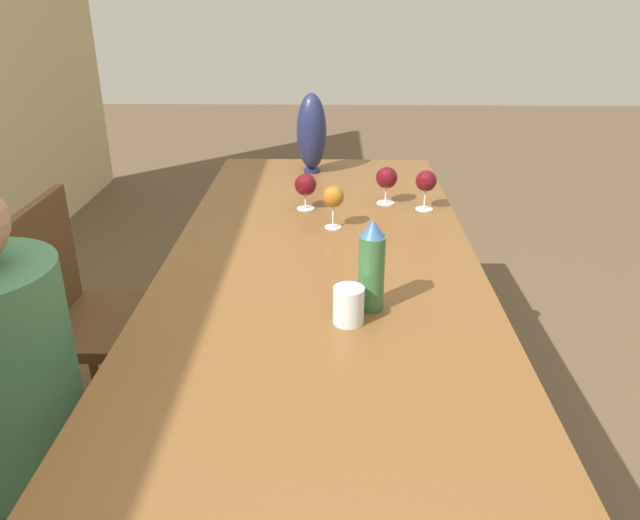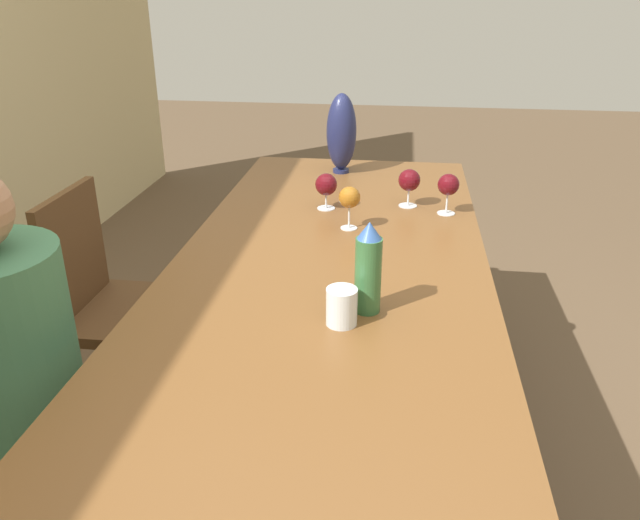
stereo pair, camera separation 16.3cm
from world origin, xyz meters
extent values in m
plane|color=brown|center=(0.00, 0.00, 0.00)|extent=(14.00, 14.00, 0.00)
cube|color=brown|center=(0.00, 0.00, 0.74)|extent=(2.66, 0.94, 0.04)
cylinder|color=brown|center=(1.23, -0.37, 0.36)|extent=(0.07, 0.07, 0.72)
cylinder|color=brown|center=(1.23, 0.37, 0.36)|extent=(0.07, 0.07, 0.72)
cylinder|color=#336638|center=(-0.12, -0.13, 0.86)|extent=(0.07, 0.07, 0.20)
cone|color=#33599E|center=(-0.12, -0.13, 0.98)|extent=(0.06, 0.06, 0.04)
cylinder|color=silver|center=(-0.20, -0.07, 0.81)|extent=(0.08, 0.08, 0.09)
cylinder|color=#1E234C|center=(1.12, 0.06, 0.77)|extent=(0.07, 0.07, 0.01)
ellipsoid|color=#1E234C|center=(1.12, 0.06, 0.94)|extent=(0.13, 0.13, 0.32)
cylinder|color=silver|center=(0.64, 0.07, 0.77)|extent=(0.07, 0.07, 0.00)
cylinder|color=silver|center=(0.64, 0.07, 0.80)|extent=(0.01, 0.01, 0.06)
sphere|color=#510C14|center=(0.64, 0.07, 0.86)|extent=(0.08, 0.08, 0.08)
cylinder|color=silver|center=(0.64, -0.37, 0.77)|extent=(0.06, 0.06, 0.00)
cylinder|color=silver|center=(0.64, -0.37, 0.80)|extent=(0.01, 0.01, 0.07)
sphere|color=#510C14|center=(0.64, -0.37, 0.87)|extent=(0.08, 0.08, 0.08)
cylinder|color=silver|center=(0.70, -0.23, 0.77)|extent=(0.07, 0.07, 0.00)
cylinder|color=silver|center=(0.70, -0.23, 0.80)|extent=(0.01, 0.01, 0.06)
sphere|color=#510C14|center=(0.70, -0.23, 0.86)|extent=(0.08, 0.08, 0.08)
cylinder|color=silver|center=(0.45, -0.03, 0.77)|extent=(0.06, 0.06, 0.00)
cylinder|color=silver|center=(0.45, -0.03, 0.81)|extent=(0.01, 0.01, 0.08)
sphere|color=#995B19|center=(0.45, -0.03, 0.88)|extent=(0.07, 0.07, 0.07)
cube|color=brown|center=(-0.36, 0.73, 0.43)|extent=(0.44, 0.44, 0.04)
cylinder|color=brown|center=(-0.17, 0.54, 0.20)|extent=(0.04, 0.04, 0.41)
cylinder|color=brown|center=(-0.17, 0.92, 0.20)|extent=(0.04, 0.04, 0.41)
cube|color=brown|center=(0.35, 0.73, 0.43)|extent=(0.44, 0.44, 0.04)
cube|color=brown|center=(0.35, 0.93, 0.66)|extent=(0.40, 0.03, 0.43)
cylinder|color=brown|center=(0.16, 0.54, 0.20)|extent=(0.04, 0.04, 0.41)
cylinder|color=brown|center=(0.54, 0.54, 0.20)|extent=(0.04, 0.04, 0.41)
cylinder|color=brown|center=(0.16, 0.92, 0.20)|extent=(0.04, 0.04, 0.41)
cylinder|color=brown|center=(0.54, 0.92, 0.20)|extent=(0.04, 0.04, 0.41)
cube|color=#2D2D38|center=(-0.36, 0.67, 0.22)|extent=(0.26, 0.19, 0.45)
cylinder|color=#3D704C|center=(-0.36, 0.73, 0.71)|extent=(0.35, 0.35, 0.53)
camera|label=1|loc=(-1.53, -0.03, 1.53)|focal=35.00mm
camera|label=2|loc=(-1.52, -0.20, 1.53)|focal=35.00mm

